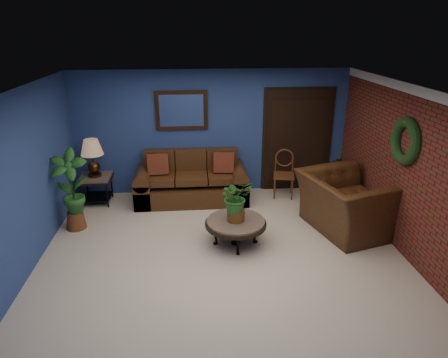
{
  "coord_description": "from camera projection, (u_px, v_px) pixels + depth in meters",
  "views": [
    {
      "loc": [
        -0.43,
        -5.33,
        3.3
      ],
      "look_at": [
        0.07,
        0.55,
        1.0
      ],
      "focal_mm": 32.0,
      "sensor_mm": 36.0,
      "label": 1
    }
  ],
  "objects": [
    {
      "name": "floor",
      "position": [
        222.0,
        252.0,
        6.18
      ],
      "size": [
        5.5,
        5.5,
        0.0
      ],
      "primitive_type": "plane",
      "color": "#C1B2A0",
      "rests_on": "ground"
    },
    {
      "name": "wall_back",
      "position": [
        212.0,
        133.0,
        8.04
      ],
      "size": [
        5.5,
        0.04,
        2.5
      ],
      "primitive_type": "cube",
      "color": "navy",
      "rests_on": "ground"
    },
    {
      "name": "wall_left",
      "position": [
        24.0,
        183.0,
        5.5
      ],
      "size": [
        0.04,
        5.0,
        2.5
      ],
      "primitive_type": "cube",
      "color": "navy",
      "rests_on": "ground"
    },
    {
      "name": "wall_right_brick",
      "position": [
        406.0,
        171.0,
        5.94
      ],
      "size": [
        0.04,
        5.0,
        2.5
      ],
      "primitive_type": "cube",
      "color": "maroon",
      "rests_on": "ground"
    },
    {
      "name": "ceiling",
      "position": [
        222.0,
        89.0,
        5.27
      ],
      "size": [
        5.5,
        5.0,
        0.02
      ],
      "primitive_type": "cube",
      "color": "silver",
      "rests_on": "wall_back"
    },
    {
      "name": "crown_molding",
      "position": [
        418.0,
        91.0,
        5.51
      ],
      "size": [
        0.03,
        5.0,
        0.14
      ],
      "primitive_type": "cube",
      "color": "white",
      "rests_on": "wall_right_brick"
    },
    {
      "name": "wall_mirror",
      "position": [
        181.0,
        110.0,
        7.79
      ],
      "size": [
        1.02,
        0.06,
        0.77
      ],
      "primitive_type": "cube",
      "color": "#422411",
      "rests_on": "wall_back"
    },
    {
      "name": "closet_door",
      "position": [
        297.0,
        141.0,
        8.23
      ],
      "size": [
        1.44,
        0.06,
        2.18
      ],
      "primitive_type": "cube",
      "color": "black",
      "rests_on": "wall_back"
    },
    {
      "name": "wreath",
      "position": [
        405.0,
        141.0,
        5.82
      ],
      "size": [
        0.16,
        0.72,
        0.72
      ],
      "primitive_type": "torus",
      "rotation": [
        0.0,
        1.57,
        0.0
      ],
      "color": "black",
      "rests_on": "wall_right_brick"
    },
    {
      "name": "sofa",
      "position": [
        192.0,
        184.0,
        7.96
      ],
      "size": [
        2.19,
        0.94,
        0.98
      ],
      "color": "#452713",
      "rests_on": "ground"
    },
    {
      "name": "coffee_table",
      "position": [
        236.0,
        224.0,
        6.29
      ],
      "size": [
        0.97,
        0.97,
        0.42
      ],
      "rotation": [
        0.0,
        0.0,
        0.26
      ],
      "color": "#4F4945",
      "rests_on": "ground"
    },
    {
      "name": "end_table",
      "position": [
        96.0,
        182.0,
        7.74
      ],
      "size": [
        0.61,
        0.61,
        0.56
      ],
      "color": "#4F4945",
      "rests_on": "ground"
    },
    {
      "name": "table_lamp",
      "position": [
        92.0,
        153.0,
        7.53
      ],
      "size": [
        0.42,
        0.42,
        0.7
      ],
      "color": "#422411",
      "rests_on": "end_table"
    },
    {
      "name": "side_chair",
      "position": [
        284.0,
        170.0,
        8.06
      ],
      "size": [
        0.48,
        0.48,
        0.95
      ],
      "rotation": [
        0.0,
        0.0,
        -0.2
      ],
      "color": "#583219",
      "rests_on": "ground"
    },
    {
      "name": "armchair",
      "position": [
        347.0,
        204.0,
        6.7
      ],
      "size": [
        1.65,
        1.78,
        0.96
      ],
      "primitive_type": "imported",
      "rotation": [
        0.0,
        0.0,
        1.85
      ],
      "color": "#452713",
      "rests_on": "ground"
    },
    {
      "name": "coffee_plant",
      "position": [
        236.0,
        199.0,
        6.13
      ],
      "size": [
        0.59,
        0.54,
        0.68
      ],
      "color": "brown",
      "rests_on": "coffee_table"
    },
    {
      "name": "floor_plant",
      "position": [
        331.0,
        175.0,
        8.01
      ],
      "size": [
        0.41,
        0.34,
        0.87
      ],
      "color": "brown",
      "rests_on": "ground"
    },
    {
      "name": "tall_plant",
      "position": [
        71.0,
        188.0,
        6.64
      ],
      "size": [
        0.62,
        0.43,
        1.4
      ],
      "color": "brown",
      "rests_on": "ground"
    }
  ]
}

